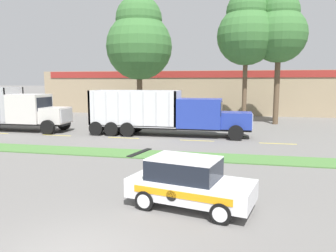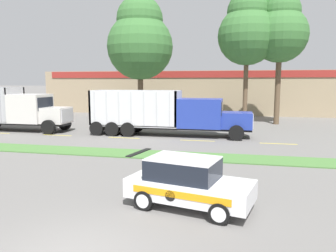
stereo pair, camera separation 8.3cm
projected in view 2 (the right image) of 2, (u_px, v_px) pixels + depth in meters
grass_verge at (169, 155)px, 18.13m from camera, size 120.00×2.08×0.06m
centre_line_2 at (57, 135)px, 25.09m from camera, size 2.40×0.14×0.01m
centre_line_3 at (124, 138)px, 23.95m from camera, size 2.40×0.14×0.01m
centre_line_4 at (197, 141)px, 22.81m from camera, size 2.40×0.14×0.01m
centre_line_5 at (278, 144)px, 21.67m from camera, size 2.40×0.14×0.01m
dump_truck_lead at (16, 111)px, 27.28m from camera, size 11.02×2.76×3.61m
dump_truck_mid at (181, 116)px, 24.59m from camera, size 12.20×2.58×3.42m
rally_car at (188, 182)px, 10.65m from camera, size 4.30×2.62×1.67m
store_building_backdrop at (205, 92)px, 45.74m from camera, size 41.98×12.10×5.41m
tree_behind_left at (280, 30)px, 30.47m from camera, size 5.16×5.16×12.29m
tree_behind_centre at (247, 30)px, 30.83m from camera, size 5.53×5.53×12.52m
tree_behind_far_right at (140, 40)px, 33.45m from camera, size 6.75×6.75×12.70m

